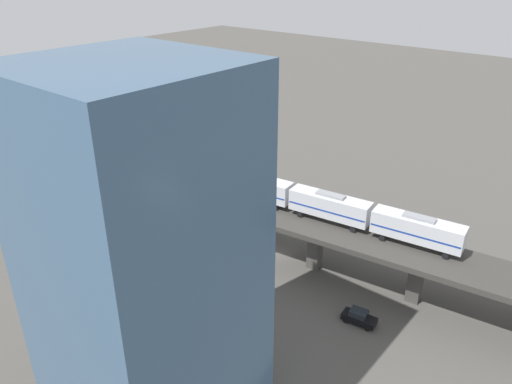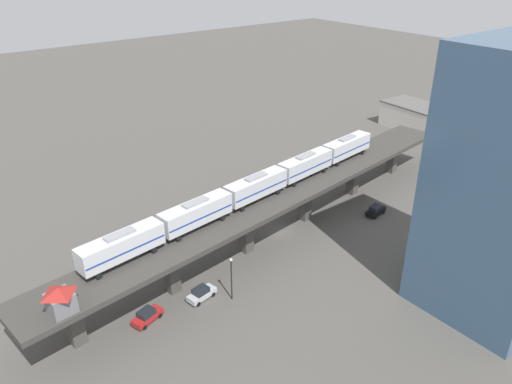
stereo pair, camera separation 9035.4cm
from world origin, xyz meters
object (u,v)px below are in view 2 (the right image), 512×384
object	(u,v)px
signal_hut	(60,299)
office_tower	(509,188)
subway_train	(256,186)
street_lamp	(231,275)
street_car_red	(147,316)
warehouse_building	(432,122)
street_car_silver	(201,293)
delivery_truck	(262,195)
street_car_black	(376,210)

from	to	relation	value
signal_hut	office_tower	world-z (taller)	office_tower
subway_train	street_lamp	bearing A→B (deg)	-49.99
street_car_red	warehouse_building	distance (m)	95.63
street_car_silver	warehouse_building	world-z (taller)	warehouse_building
subway_train	signal_hut	distance (m)	35.82
signal_hut	delivery_truck	size ratio (longest dim) A/B	0.48
signal_hut	office_tower	bearing A→B (deg)	63.63
warehouse_building	subway_train	bearing A→B (deg)	-79.55
signal_hut	street_car_red	bearing A→B (deg)	94.15
street_car_red	street_car_silver	distance (m)	8.33
delivery_truck	warehouse_building	distance (m)	59.86
street_car_red	delivery_truck	size ratio (longest dim) A/B	0.64
office_tower	street_car_black	bearing A→B (deg)	162.59
subway_train	street_car_black	xyz separation A→B (m)	(7.04, 22.96, -9.15)
delivery_truck	subway_train	bearing A→B (deg)	-43.18
street_car_red	warehouse_building	bearing A→B (deg)	102.21
street_car_silver	office_tower	world-z (taller)	office_tower
street_lamp	office_tower	bearing A→B (deg)	51.12
delivery_truck	office_tower	size ratio (longest dim) A/B	0.21
street_car_silver	office_tower	size ratio (longest dim) A/B	0.13
subway_train	warehouse_building	bearing A→B (deg)	100.45
street_car_red	street_car_black	size ratio (longest dim) A/B	1.03
subway_train	street_car_silver	world-z (taller)	subway_train
street_car_red	street_car_black	world-z (taller)	same
street_car_black	street_car_silver	distance (m)	39.07
signal_hut	street_car_silver	xyz separation A→B (m)	(-0.32, 18.75, -8.41)
street_lamp	street_car_red	bearing A→B (deg)	-105.15
signal_hut	street_car_black	size ratio (longest dim) A/B	0.78
signal_hut	warehouse_building	distance (m)	106.12
street_lamp	street_car_black	bearing A→B (deg)	95.81
subway_train	delivery_truck	distance (m)	15.87
street_lamp	warehouse_building	world-z (taller)	street_lamp
street_car_black	street_lamp	world-z (taller)	street_lamp
street_car_black	delivery_truck	bearing A→B (deg)	-140.93
street_car_black	street_car_silver	size ratio (longest dim) A/B	0.99
subway_train	street_car_red	size ratio (longest dim) A/B	13.14
signal_hut	warehouse_building	bearing A→B (deg)	101.42
street_car_black	subway_train	bearing A→B (deg)	-107.05
street_car_silver	office_tower	bearing A→B (deg)	51.12
subway_train	warehouse_building	distance (m)	70.49
street_lamp	signal_hut	bearing A→B (deg)	-96.23
street_car_silver	warehouse_building	size ratio (longest dim) A/B	0.16
signal_hut	delivery_truck	distance (m)	48.26
delivery_truck	warehouse_building	size ratio (longest dim) A/B	0.26
street_car_black	office_tower	size ratio (longest dim) A/B	0.13
subway_train	signal_hut	world-z (taller)	subway_train
delivery_truck	office_tower	world-z (taller)	office_tower
delivery_truck	signal_hut	bearing A→B (deg)	-67.68
subway_train	street_car_red	bearing A→B (deg)	-72.93
street_car_silver	street_lamp	size ratio (longest dim) A/B	0.67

